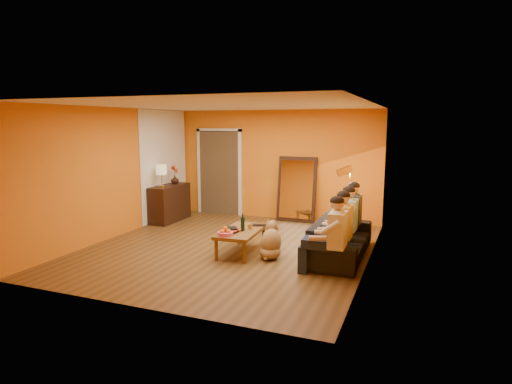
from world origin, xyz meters
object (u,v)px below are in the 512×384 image
at_px(person_far_right, 354,215).
at_px(vase, 175,180).
at_px(mirror_frame, 297,189).
at_px(person_far_left, 337,236).
at_px(table_lamp, 162,176).
at_px(laptop, 258,226).
at_px(coffee_table, 241,241).
at_px(person_mid_right, 349,221).
at_px(sideboard, 170,203).
at_px(wine_bottle, 243,222).
at_px(floor_lamp, 350,205).
at_px(person_mid_left, 344,228).
at_px(tumbler, 250,227).
at_px(dog, 271,239).
at_px(sofa, 340,238).

height_order(person_far_right, vase, person_far_right).
height_order(mirror_frame, person_far_left, mirror_frame).
bearing_deg(table_lamp, laptop, -21.24).
xyz_separation_m(coffee_table, person_mid_right, (1.80, 0.56, 0.40)).
relative_size(sideboard, person_far_right, 0.97).
bearing_deg(person_far_left, wine_bottle, 164.35).
distance_m(floor_lamp, person_mid_left, 1.47).
relative_size(person_mid_right, laptop, 3.73).
bearing_deg(vase, tumbler, -34.51).
relative_size(coffee_table, person_far_left, 1.00).
bearing_deg(floor_lamp, dog, -144.79).
height_order(tumbler, vase, vase).
bearing_deg(wine_bottle, coffee_table, 135.00).
xyz_separation_m(dog, person_far_left, (1.21, -0.45, 0.28)).
bearing_deg(person_mid_right, sideboard, 165.14).
xyz_separation_m(dog, wine_bottle, (-0.54, 0.04, 0.25)).
relative_size(sideboard, person_far_left, 0.97).
bearing_deg(coffee_table, person_mid_left, -3.21).
relative_size(table_lamp, tumbler, 5.58).
bearing_deg(mirror_frame, dog, -82.65).
bearing_deg(sofa, person_mid_left, -163.89).
bearing_deg(sofa, person_far_right, -11.31).
height_order(coffee_table, dog, dog).
xyz_separation_m(floor_lamp, wine_bottle, (-1.61, -1.51, -0.14)).
height_order(floor_lamp, dog, floor_lamp).
relative_size(wine_bottle, laptop, 0.95).
distance_m(sofa, wine_bottle, 1.72).
relative_size(sofa, floor_lamp, 1.48).
xyz_separation_m(floor_lamp, person_far_right, (0.14, -0.36, -0.11)).
bearing_deg(table_lamp, sofa, -12.75).
bearing_deg(sofa, sideboard, 73.46).
height_order(person_far_left, wine_bottle, person_far_left).
bearing_deg(tumbler, sofa, 12.33).
xyz_separation_m(mirror_frame, person_mid_right, (1.58, -2.24, -0.15)).
bearing_deg(person_far_left, vase, 150.14).
bearing_deg(person_far_left, person_mid_right, 90.00).
height_order(dog, tumbler, dog).
bearing_deg(floor_lamp, person_mid_left, -104.73).
height_order(mirror_frame, person_mid_left, mirror_frame).
bearing_deg(person_mid_right, mirror_frame, 125.21).
xyz_separation_m(person_far_right, tumbler, (-1.68, -0.99, -0.15)).
xyz_separation_m(table_lamp, dog, (3.16, -1.51, -0.78)).
bearing_deg(sideboard, floor_lamp, -3.44).
height_order(person_mid_right, person_far_right, same).
bearing_deg(tumbler, table_lamp, 154.22).
xyz_separation_m(coffee_table, person_mid_left, (1.80, 0.01, 0.40)).
bearing_deg(person_mid_left, dog, -175.42).
height_order(person_mid_left, person_far_right, same).
bearing_deg(dog, person_mid_right, 36.20).
bearing_deg(sideboard, dog, -29.73).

